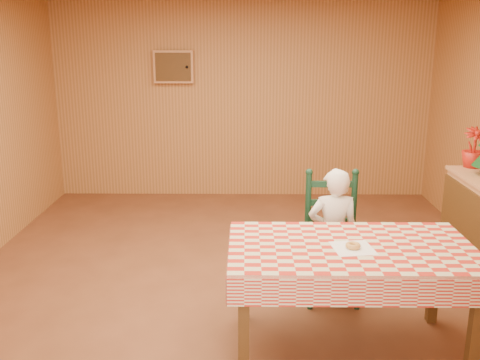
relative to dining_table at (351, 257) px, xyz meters
name	(u,v)px	position (x,y,z in m)	size (l,w,h in m)	color
ground	(240,293)	(-0.76, 0.82, -0.69)	(6.00, 6.00, 0.00)	brown
cabin_walls	(240,73)	(-0.76, 1.36, 1.14)	(5.10, 6.05, 2.65)	#B37840
dining_table	(351,257)	(0.00, 0.00, 0.00)	(1.66, 0.96, 0.77)	#513315
ladder_chair	(332,240)	(0.00, 0.79, -0.18)	(0.44, 0.40, 1.08)	black
seated_child	(333,236)	(0.00, 0.73, -0.13)	(0.41, 0.27, 1.12)	white
napkin	(353,248)	(0.00, -0.05, 0.08)	(0.26, 0.26, 0.00)	white
donut	(353,246)	(0.00, -0.05, 0.10)	(0.10, 0.10, 0.03)	#CA9348
flower_arrangement	(474,148)	(1.43, 1.59, 0.43)	(0.21, 0.21, 0.38)	#B31B10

